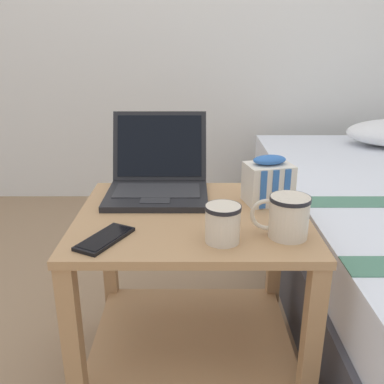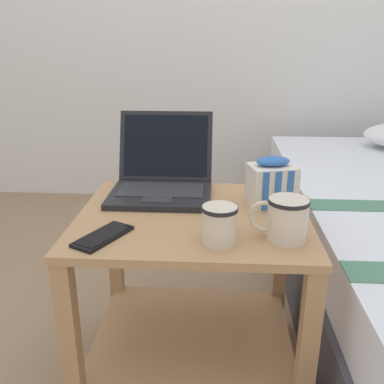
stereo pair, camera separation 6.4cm
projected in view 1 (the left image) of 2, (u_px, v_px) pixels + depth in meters
ground_plane at (192, 371)px, 1.38m from camera, size 8.00×8.00×0.00m
bedside_table at (192, 275)px, 1.26m from camera, size 0.64×0.54×0.55m
laptop at (158, 178)px, 1.34m from camera, size 0.31×0.32×0.23m
mug_front_left at (223, 221)px, 1.02m from camera, size 0.09×0.13×0.09m
mug_front_right at (288, 215)px, 1.04m from camera, size 0.14×0.10×0.10m
snack_bag at (268, 181)px, 1.25m from camera, size 0.15×0.13×0.14m
cell_phone at (105, 239)px, 1.03m from camera, size 0.13×0.17×0.01m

